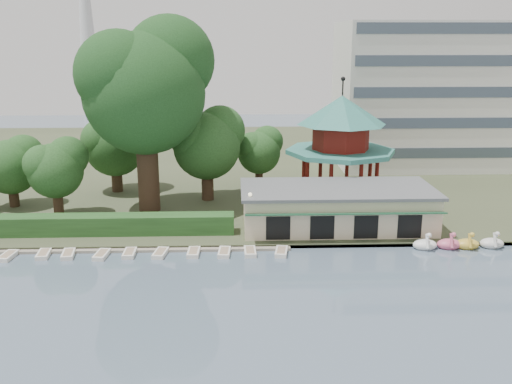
{
  "coord_description": "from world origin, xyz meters",
  "views": [
    {
      "loc": [
        0.26,
        -30.69,
        18.17
      ],
      "look_at": [
        2.0,
        18.0,
        5.0
      ],
      "focal_mm": 40.0,
      "sensor_mm": 36.0,
      "label": 1
    }
  ],
  "objects_px": {
    "pavilion": "(341,137)",
    "dock": "(99,249)",
    "boathouse": "(337,207)",
    "big_tree": "(146,83)"
  },
  "relations": [
    {
      "from": "dock",
      "to": "boathouse",
      "type": "xyz_separation_m",
      "value": [
        22.0,
        4.77,
        2.25
      ]
    },
    {
      "from": "pavilion",
      "to": "dock",
      "type": "bearing_deg",
      "value": -148.34
    },
    {
      "from": "dock",
      "to": "big_tree",
      "type": "bearing_deg",
      "value": 73.93
    },
    {
      "from": "dock",
      "to": "big_tree",
      "type": "height_order",
      "value": "big_tree"
    },
    {
      "from": "pavilion",
      "to": "big_tree",
      "type": "xyz_separation_m",
      "value": [
        -20.83,
        -3.8,
        6.31
      ]
    },
    {
      "from": "boathouse",
      "to": "pavilion",
      "type": "height_order",
      "value": "pavilion"
    },
    {
      "from": "boathouse",
      "to": "big_tree",
      "type": "distance_m",
      "value": 22.89
    },
    {
      "from": "pavilion",
      "to": "big_tree",
      "type": "distance_m",
      "value": 22.09
    },
    {
      "from": "boathouse",
      "to": "big_tree",
      "type": "relative_size",
      "value": 0.92
    },
    {
      "from": "pavilion",
      "to": "big_tree",
      "type": "height_order",
      "value": "big_tree"
    }
  ]
}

